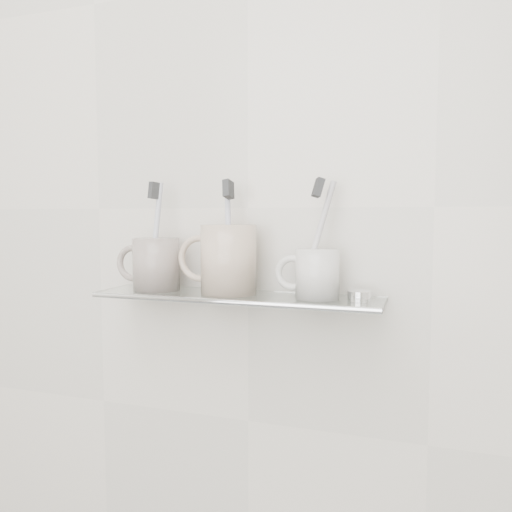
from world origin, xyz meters
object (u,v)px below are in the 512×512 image
at_px(mug_left, 156,264).
at_px(mug_right, 317,274).
at_px(shelf_glass, 236,297).
at_px(mug_center, 229,259).

bearing_deg(mug_left, mug_right, -21.67).
bearing_deg(mug_right, shelf_glass, 165.36).
bearing_deg(mug_right, mug_left, 163.32).
height_order(mug_center, mug_right, mug_center).
bearing_deg(mug_left, mug_center, -21.67).
height_order(shelf_glass, mug_center, mug_center).
relative_size(shelf_glass, mug_center, 4.16).
distance_m(mug_left, mug_center, 0.14).
bearing_deg(shelf_glass, mug_center, 162.31).
bearing_deg(mug_left, shelf_glass, -23.48).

